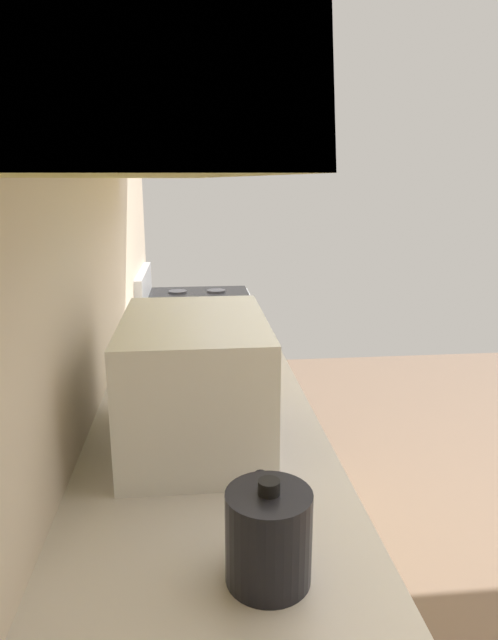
{
  "coord_description": "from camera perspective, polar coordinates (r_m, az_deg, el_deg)",
  "views": [
    {
      "loc": [
        -1.62,
        1.3,
        1.57
      ],
      "look_at": [
        -0.57,
        1.19,
        1.3
      ],
      "focal_mm": 30.82,
      "sensor_mm": 36.0,
      "label": 1
    }
  ],
  "objects": [
    {
      "name": "kettle",
      "position": [
        1.02,
        2.03,
        -21.48
      ],
      "size": [
        0.2,
        0.15,
        0.19
      ],
      "color": "black",
      "rests_on": "counter_run"
    },
    {
      "name": "bowl",
      "position": [
        1.93,
        -2.05,
        -5.24
      ],
      "size": [
        0.14,
        0.14,
        0.06
      ],
      "color": "gold",
      "rests_on": "counter_run"
    },
    {
      "name": "oven_range",
      "position": [
        3.29,
        -5.21,
        -5.35
      ],
      "size": [
        0.7,
        0.65,
        1.07
      ],
      "color": "#B7BABF",
      "rests_on": "ground_plane"
    },
    {
      "name": "wall_back",
      "position": [
        1.67,
        -18.51,
        7.98
      ],
      "size": [
        3.86,
        0.12,
        2.81
      ],
      "primitive_type": "cube",
      "color": "beige",
      "rests_on": "ground_plane"
    },
    {
      "name": "microwave",
      "position": [
        1.45,
        -5.51,
        -6.3
      ],
      "size": [
        0.53,
        0.37,
        0.34
      ],
      "color": "white",
      "rests_on": "counter_run"
    },
    {
      "name": "counter_run",
      "position": [
        1.69,
        -4.23,
        -27.53
      ],
      "size": [
        3.0,
        0.67,
        0.89
      ],
      "color": "#D8CC6E",
      "rests_on": "ground_plane"
    }
  ]
}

